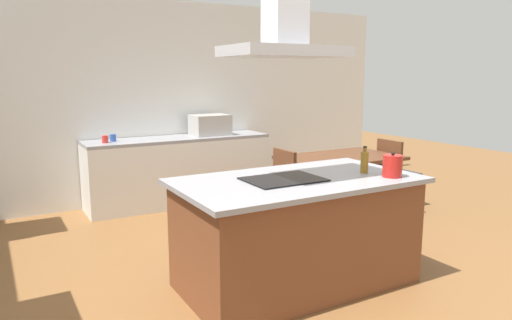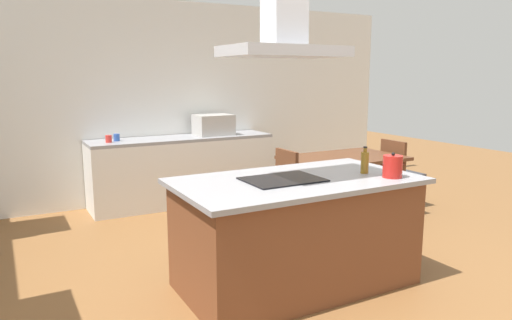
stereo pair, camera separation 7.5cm
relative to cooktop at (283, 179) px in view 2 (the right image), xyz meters
The scene contains 14 objects.
ground 1.76m from the cooktop, 84.87° to the left, with size 16.00×16.00×0.00m, color brown.
wall_back 3.28m from the cooktop, 87.63° to the left, with size 7.20×0.10×2.70m, color white.
kitchen_island 0.47m from the cooktop, ahead, with size 1.95×1.08×0.90m.
cooktop is the anchor object (origin of this frame).
tea_kettle 0.90m from the cooktop, 22.12° to the right, with size 0.21×0.16×0.21m.
olive_oil_bottle 0.76m from the cooktop, ahead, with size 0.07×0.07×0.23m.
back_counter 2.92m from the cooktop, 85.88° to the left, with size 2.45×0.62×0.90m.
countertop_microwave 2.96m from the cooktop, 76.88° to the left, with size 0.50×0.38×0.28m, color #B2AFAA.
coffee_mug_red 2.92m from the cooktop, 104.99° to the left, with size 0.08×0.08×0.09m, color red.
coffee_mug_blue 2.98m from the cooktop, 102.40° to the left, with size 0.08×0.08×0.09m, color #2D56B2.
dining_table 2.16m from the cooktop, 38.08° to the left, with size 1.40×0.90×0.75m.
chair_at_left_end 1.58m from the cooktop, 59.73° to the left, with size 0.42×0.42×0.89m.
chair_at_right_end 2.95m from the cooktop, 26.93° to the left, with size 0.42×0.42×0.89m.
range_hood 1.20m from the cooktop, ahead, with size 0.90×0.55×0.78m.
Camera 2 is at (-2.07, -3.09, 1.72)m, focal length 33.22 mm.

